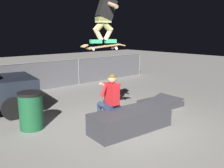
{
  "coord_description": "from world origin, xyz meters",
  "views": [
    {
      "loc": [
        -4.1,
        -4.02,
        2.26
      ],
      "look_at": [
        -0.39,
        0.16,
        1.1
      ],
      "focal_mm": 39.75,
      "sensor_mm": 36.0,
      "label": 1
    }
  ],
  "objects_px": {
    "person_sitting_on_ledge": "(109,98)",
    "trash_bin": "(31,111)",
    "skater_airborne": "(105,14)",
    "ledge_box_main": "(131,120)",
    "kicker_ramp": "(160,104)",
    "skateboard": "(103,46)"
  },
  "relations": [
    {
      "from": "kicker_ramp",
      "to": "skater_airborne",
      "type": "bearing_deg",
      "value": -172.35
    },
    {
      "from": "ledge_box_main",
      "to": "person_sitting_on_ledge",
      "type": "bearing_deg",
      "value": 120.04
    },
    {
      "from": "person_sitting_on_ledge",
      "to": "kicker_ramp",
      "type": "xyz_separation_m",
      "value": [
        2.4,
        0.32,
        -0.69
      ]
    },
    {
      "from": "skater_airborne",
      "to": "kicker_ramp",
      "type": "relative_size",
      "value": 0.92
    },
    {
      "from": "person_sitting_on_ledge",
      "to": "skater_airborne",
      "type": "xyz_separation_m",
      "value": [
        -0.12,
        -0.02,
        1.9
      ]
    },
    {
      "from": "skater_airborne",
      "to": "trash_bin",
      "type": "height_order",
      "value": "skater_airborne"
    },
    {
      "from": "person_sitting_on_ledge",
      "to": "trash_bin",
      "type": "height_order",
      "value": "person_sitting_on_ledge"
    },
    {
      "from": "kicker_ramp",
      "to": "trash_bin",
      "type": "relative_size",
      "value": 1.34
    },
    {
      "from": "ledge_box_main",
      "to": "person_sitting_on_ledge",
      "type": "relative_size",
      "value": 1.5
    },
    {
      "from": "person_sitting_on_ledge",
      "to": "skateboard",
      "type": "height_order",
      "value": "skateboard"
    },
    {
      "from": "skateboard",
      "to": "skater_airborne",
      "type": "bearing_deg",
      "value": -14.25
    },
    {
      "from": "skateboard",
      "to": "skater_airborne",
      "type": "xyz_separation_m",
      "value": [
        0.05,
        -0.01,
        0.69
      ]
    },
    {
      "from": "ledge_box_main",
      "to": "trash_bin",
      "type": "xyz_separation_m",
      "value": [
        -1.7,
        1.62,
        0.21
      ]
    },
    {
      "from": "skateboard",
      "to": "trash_bin",
      "type": "height_order",
      "value": "skateboard"
    },
    {
      "from": "person_sitting_on_ledge",
      "to": "kicker_ramp",
      "type": "distance_m",
      "value": 2.51
    },
    {
      "from": "person_sitting_on_ledge",
      "to": "skater_airborne",
      "type": "bearing_deg",
      "value": -170.36
    },
    {
      "from": "skater_airborne",
      "to": "trash_bin",
      "type": "xyz_separation_m",
      "value": [
        -1.31,
        1.19,
        -2.19
      ]
    },
    {
      "from": "ledge_box_main",
      "to": "skater_airborne",
      "type": "height_order",
      "value": "skater_airborne"
    },
    {
      "from": "person_sitting_on_ledge",
      "to": "kicker_ramp",
      "type": "bearing_deg",
      "value": 7.54
    },
    {
      "from": "ledge_box_main",
      "to": "kicker_ramp",
      "type": "distance_m",
      "value": 2.28
    },
    {
      "from": "skateboard",
      "to": "skater_airborne",
      "type": "height_order",
      "value": "skater_airborne"
    },
    {
      "from": "kicker_ramp",
      "to": "trash_bin",
      "type": "bearing_deg",
      "value": 167.49
    }
  ]
}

